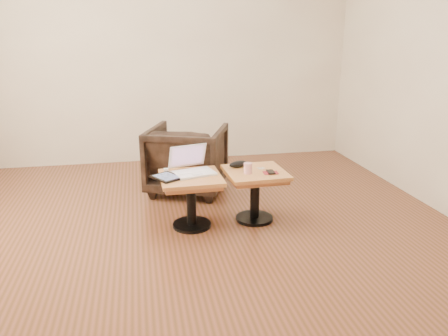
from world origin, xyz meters
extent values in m
cube|color=#533119|center=(0.00, 0.00, 0.00)|extent=(4.50, 4.50, 0.01)
cube|color=beige|center=(0.00, 2.25, 1.35)|extent=(4.50, 0.02, 2.70)
cube|color=beige|center=(0.00, -2.25, 1.35)|extent=(4.50, 0.02, 2.70)
cylinder|color=black|center=(0.02, 0.20, 0.01)|extent=(0.32, 0.32, 0.03)
cylinder|color=black|center=(0.02, 0.20, 0.22)|extent=(0.08, 0.08, 0.39)
cube|color=#9E5E3A|center=(0.02, 0.20, 0.39)|extent=(0.46, 0.46, 0.04)
cube|color=#A96723|center=(0.02, 0.20, 0.43)|extent=(0.50, 0.50, 0.03)
cylinder|color=black|center=(0.56, 0.23, 0.01)|extent=(0.32, 0.32, 0.03)
cylinder|color=black|center=(0.56, 0.23, 0.22)|extent=(0.08, 0.08, 0.39)
cube|color=#9E5E3A|center=(0.56, 0.23, 0.39)|extent=(0.47, 0.47, 0.04)
cube|color=#A96723|center=(0.56, 0.23, 0.43)|extent=(0.51, 0.51, 0.03)
cube|color=white|center=(0.05, 0.24, 0.45)|extent=(0.37, 0.30, 0.02)
cube|color=silver|center=(0.04, 0.27, 0.46)|extent=(0.28, 0.17, 0.00)
cube|color=silver|center=(0.07, 0.18, 0.46)|extent=(0.10, 0.08, 0.00)
cube|color=white|center=(0.01, 0.38, 0.56)|extent=(0.33, 0.16, 0.20)
cube|color=maroon|center=(0.01, 0.38, 0.56)|extent=(0.29, 0.13, 0.17)
cube|color=black|center=(-0.18, 0.18, 0.45)|extent=(0.27, 0.29, 0.02)
cube|color=#191E38|center=(-0.18, 0.18, 0.46)|extent=(0.22, 0.24, 0.00)
cube|color=white|center=(-0.17, 0.36, 0.45)|extent=(0.04, 0.04, 0.02)
ellipsoid|color=black|center=(0.45, 0.35, 0.47)|extent=(0.19, 0.13, 0.06)
cylinder|color=#E75265|center=(0.49, 0.17, 0.49)|extent=(0.09, 0.09, 0.09)
sphere|color=white|center=(0.62, 0.27, 0.45)|extent=(0.01, 0.01, 0.01)
sphere|color=white|center=(0.64, 0.28, 0.45)|extent=(0.01, 0.01, 0.01)
sphere|color=white|center=(0.61, 0.29, 0.45)|extent=(0.01, 0.01, 0.01)
sphere|color=white|center=(0.65, 0.26, 0.45)|extent=(0.01, 0.01, 0.01)
sphere|color=white|center=(0.60, 0.26, 0.45)|extent=(0.01, 0.01, 0.01)
sphere|color=white|center=(0.63, 0.25, 0.45)|extent=(0.01, 0.01, 0.01)
cylinder|color=white|center=(0.62, 0.27, 0.45)|extent=(0.06, 0.04, 0.00)
cube|color=maroon|center=(0.67, 0.14, 0.45)|extent=(0.12, 0.09, 0.01)
cube|color=black|center=(0.67, 0.14, 0.45)|extent=(0.06, 0.11, 0.01)
imported|color=black|center=(0.09, 1.06, 0.34)|extent=(0.94, 0.95, 0.67)
camera|label=1|loc=(-0.37, -3.13, 1.55)|focal=35.00mm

